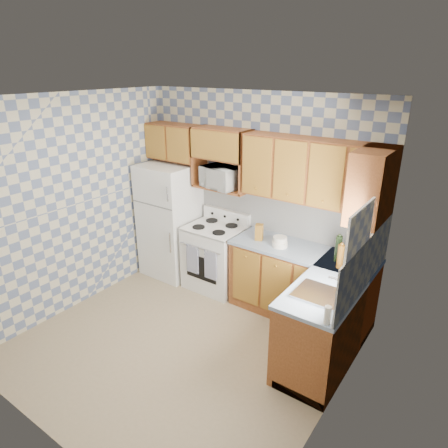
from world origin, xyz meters
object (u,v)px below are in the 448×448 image
at_px(stove_body, 215,257).
at_px(microwave, 221,177).
at_px(refrigerator, 170,220).
at_px(electric_kettle, 348,257).

xyz_separation_m(stove_body, microwave, (0.02, 0.12, 1.14)).
relative_size(refrigerator, electric_kettle, 9.80).
height_order(refrigerator, electric_kettle, refrigerator).
distance_m(microwave, electric_kettle, 1.94).
distance_m(refrigerator, stove_body, 0.89).
bearing_deg(refrigerator, electric_kettle, -0.23).
bearing_deg(electric_kettle, refrigerator, 179.77).
xyz_separation_m(refrigerator, stove_body, (0.80, 0.03, -0.39)).
distance_m(stove_body, microwave, 1.15).
height_order(refrigerator, microwave, microwave).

